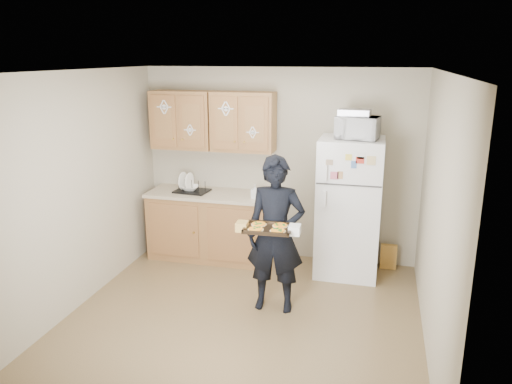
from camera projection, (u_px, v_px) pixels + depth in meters
The scene contains 23 objects.
floor at pixel (243, 318), 5.18m from camera, with size 3.60×3.60×0.00m, color brown.
ceiling at pixel (241, 71), 4.52m from camera, with size 3.60×3.60×0.00m, color silver.
wall_back at pixel (279, 165), 6.53m from camera, with size 3.60×0.04×2.50m, color #ACA38C.
wall_front at pixel (165, 282), 3.17m from camera, with size 3.60×0.04×2.50m, color #ACA38C.
wall_left at pixel (78, 191), 5.27m from camera, with size 0.04×3.60×2.50m, color #ACA38C.
wall_right at pixel (437, 217), 4.42m from camera, with size 0.04×3.60×2.50m, color #ACA38C.
refrigerator at pixel (349, 207), 6.07m from camera, with size 0.75×0.70×1.70m, color white.
base_cabinet at pixel (211, 227), 6.65m from camera, with size 1.60×0.60×0.86m, color brown.
countertop at pixel (210, 194), 6.53m from camera, with size 1.64×0.64×0.04m, color beige.
upper_cab_left at pixel (183, 120), 6.50m from camera, with size 0.80×0.33×0.75m, color brown.
upper_cab_right at pixel (243, 122), 6.31m from camera, with size 0.80×0.33×0.75m, color brown.
cereal_box at pixel (388, 257), 6.35m from camera, with size 0.20×0.07×0.32m, color #E2BB4F.
person at pixel (276, 235), 5.19m from camera, with size 0.61×0.40×1.67m, color black.
baking_tray at pixel (268, 229), 4.87m from camera, with size 0.46×0.34×0.04m, color black.
pizza_front_left at pixel (256, 229), 4.81m from camera, with size 0.15×0.15×0.02m, color orange.
pizza_front_right at pixel (278, 231), 4.77m from camera, with size 0.15×0.15×0.02m, color orange.
pizza_back_left at pixel (259, 224), 4.96m from camera, with size 0.15×0.15×0.02m, color orange.
pizza_back_right at pixel (280, 225), 4.92m from camera, with size 0.15×0.15×0.02m, color orange.
microwave at pixel (357, 128), 5.75m from camera, with size 0.48×0.32×0.26m, color white.
foil_pan at pixel (355, 113), 5.74m from camera, with size 0.36×0.25×0.08m, color #A8A9AF.
dish_rack at pixel (192, 185), 6.56m from camera, with size 0.43×0.32×0.17m, color black.
bowl at pixel (190, 188), 6.57m from camera, with size 0.24×0.24×0.06m, color white.
soap_bottle at pixel (255, 192), 6.24m from camera, with size 0.08×0.08×0.18m, color white.
Camera 1 is at (1.27, -4.47, 2.64)m, focal length 35.00 mm.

